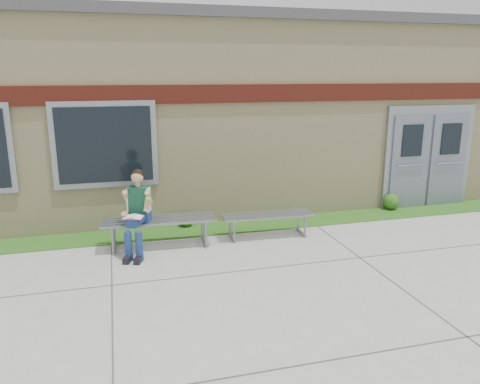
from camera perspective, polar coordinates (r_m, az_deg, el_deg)
name	(u,v)px	position (r m, az deg, el deg)	size (l,w,h in m)	color
ground	(317,277)	(7.28, 9.37, -10.15)	(80.00, 80.00, 0.00)	#9E9E99
grass_strip	(264,224)	(9.53, 2.92, -3.92)	(16.00, 0.80, 0.02)	#205316
school_building	(225,108)	(12.35, -1.90, 10.19)	(16.20, 6.22, 4.20)	beige
bench_left	(159,225)	(8.34, -9.81, -4.02)	(2.00, 0.65, 0.51)	gray
bench_right	(267,219)	(8.75, 3.37, -3.34)	(1.71, 0.54, 0.44)	gray
girl	(137,210)	(8.01, -12.43, -2.17)	(0.58, 0.88, 1.43)	navy
shrub_mid	(186,219)	(9.38, -6.57, -3.34)	(0.28, 0.28, 0.28)	#205316
shrub_east	(391,202)	(11.00, 17.94, -1.11)	(0.35, 0.35, 0.35)	#205316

